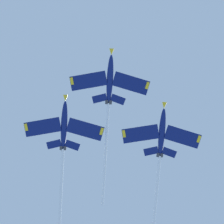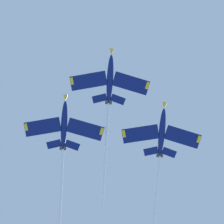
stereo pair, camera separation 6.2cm
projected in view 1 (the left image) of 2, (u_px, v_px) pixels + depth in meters
jet_lead at (109, 96)px, 127.63m from camera, size 20.14×38.42×12.34m
jet_left_wing at (160, 148)px, 128.04m from camera, size 20.16×36.26×11.21m
jet_right_wing at (63, 144)px, 127.89m from camera, size 20.13×38.00×12.30m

